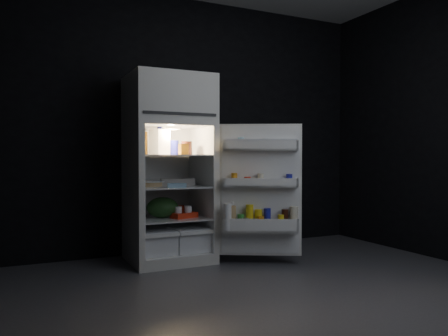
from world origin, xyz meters
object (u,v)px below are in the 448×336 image
milk_jug (160,142)px  egg_carton (178,182)px  yogurt_tray (184,215)px  refrigerator (168,162)px  fridge_door (260,192)px

milk_jug → egg_carton: 0.42m
egg_carton → yogurt_tray: size_ratio=1.32×
refrigerator → fridge_door: refrigerator is taller
yogurt_tray → refrigerator: bearing=109.5°
milk_jug → yogurt_tray: size_ratio=0.99×
milk_jug → egg_carton: size_ratio=0.75×
refrigerator → egg_carton: refrigerator is taller
refrigerator → yogurt_tray: bearing=-53.4°
milk_jug → yogurt_tray: bearing=-54.4°
fridge_door → egg_carton: 0.81m
fridge_door → milk_jug: bearing=146.2°
fridge_door → egg_carton: fridge_door is taller
egg_carton → milk_jug: bearing=179.5°
fridge_door → milk_jug: fridge_door is taller
egg_carton → yogurt_tray: 0.33m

